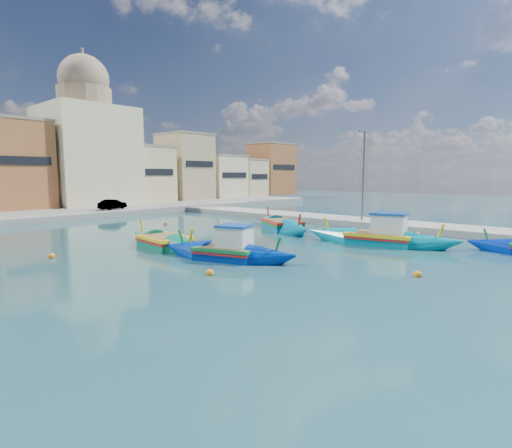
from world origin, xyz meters
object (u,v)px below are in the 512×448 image
church_block (87,142)px  quay_street_lamp (363,175)px  luzzu_turquoise_cabin (380,239)px  luzzu_green (165,244)px  luzzu_cyan_mid (282,226)px  luzzu_blue_cabin (228,253)px

church_block → quay_street_lamp: 35.04m
luzzu_turquoise_cabin → luzzu_green: bearing=137.0°
luzzu_turquoise_cabin → luzzu_cyan_mid: bearing=82.0°
church_block → luzzu_cyan_mid: 31.56m
luzzu_turquoise_cabin → luzzu_blue_cabin: (-9.38, 3.92, -0.04)m
luzzu_turquoise_cabin → quay_street_lamp: bearing=34.2°
quay_street_lamp → luzzu_cyan_mid: bearing=151.4°
church_block → quay_street_lamp: (7.44, -34.00, -4.07)m
luzzu_blue_cabin → luzzu_cyan_mid: bearing=24.4°
church_block → luzzu_turquoise_cabin: church_block is taller
church_block → luzzu_cyan_mid: size_ratio=2.07×
quay_street_lamp → luzzu_blue_cabin: quay_street_lamp is taller
luzzu_turquoise_cabin → luzzu_green: (-9.67, 9.02, -0.10)m
quay_street_lamp → luzzu_green: size_ratio=0.97×
church_block → quay_street_lamp: church_block is taller
luzzu_cyan_mid → luzzu_turquoise_cabin: bearing=-98.0°
quay_street_lamp → luzzu_green: bearing=167.6°
luzzu_turquoise_cabin → luzzu_green: size_ratio=1.20×
quay_street_lamp → luzzu_cyan_mid: (-6.46, 3.52, -4.04)m
luzzu_turquoise_cabin → church_block: bearing=89.6°
luzzu_turquoise_cabin → luzzu_blue_cabin: bearing=157.3°
church_block → luzzu_turquoise_cabin: 40.03m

